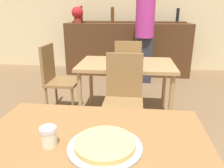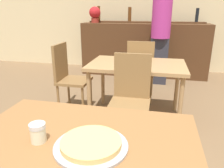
% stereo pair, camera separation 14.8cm
% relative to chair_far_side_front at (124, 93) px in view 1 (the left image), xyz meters
% --- Properties ---
extents(wall_back, '(8.00, 0.05, 2.80)m').
position_rel_chair_far_side_front_xyz_m(wall_back, '(-0.08, 3.12, 0.87)').
color(wall_back, beige).
rests_on(wall_back, ground_plane).
extents(dining_table_near, '(1.10, 0.78, 0.76)m').
position_rel_chair_far_side_front_xyz_m(dining_table_near, '(-0.08, -1.24, 0.15)').
color(dining_table_near, brown).
rests_on(dining_table_near, ground_plane).
extents(dining_table_far, '(1.16, 0.76, 0.72)m').
position_rel_chair_far_side_front_xyz_m(dining_table_far, '(0.00, 0.55, 0.12)').
color(dining_table_far, '#A87F51').
rests_on(dining_table_far, ground_plane).
extents(bar_counter, '(2.60, 0.56, 1.08)m').
position_rel_chair_far_side_front_xyz_m(bar_counter, '(-0.08, 2.61, 0.01)').
color(bar_counter, '#4C2D19').
rests_on(bar_counter, ground_plane).
extents(bar_back_shelf, '(2.39, 0.24, 0.34)m').
position_rel_chair_far_side_front_xyz_m(bar_back_shelf, '(-0.08, 2.75, 0.60)').
color(bar_back_shelf, '#4C2D19').
rests_on(bar_back_shelf, bar_counter).
extents(chair_far_side_front, '(0.40, 0.40, 0.93)m').
position_rel_chair_far_side_front_xyz_m(chair_far_side_front, '(0.00, 0.00, 0.00)').
color(chair_far_side_front, olive).
rests_on(chair_far_side_front, ground_plane).
extents(chair_far_side_back, '(0.40, 0.40, 0.93)m').
position_rel_chair_far_side_front_xyz_m(chair_far_side_back, '(-0.00, 1.09, 0.00)').
color(chair_far_side_back, olive).
rests_on(chair_far_side_back, ground_plane).
extents(chair_far_side_left, '(0.40, 0.40, 0.93)m').
position_rel_chair_far_side_front_xyz_m(chair_far_side_left, '(-0.92, 0.55, 0.00)').
color(chair_far_side_left, olive).
rests_on(chair_far_side_left, ground_plane).
extents(pizza_tray, '(0.33, 0.33, 0.04)m').
position_rel_chair_far_side_front_xyz_m(pizza_tray, '(-0.01, -1.28, 0.25)').
color(pizza_tray, '#A3A3A8').
rests_on(pizza_tray, dining_table_near).
extents(cheese_shaker, '(0.07, 0.07, 0.09)m').
position_rel_chair_far_side_front_xyz_m(cheese_shaker, '(-0.26, -1.28, 0.28)').
color(cheese_shaker, beige).
rests_on(cheese_shaker, dining_table_near).
extents(person_standing, '(0.34, 0.34, 1.80)m').
position_rel_chair_far_side_front_xyz_m(person_standing, '(0.25, 2.03, 0.45)').
color(person_standing, '#2D2D38').
rests_on(person_standing, ground_plane).
extents(potted_plant, '(0.24, 0.24, 0.33)m').
position_rel_chair_far_side_front_xyz_m(potted_plant, '(-1.13, 2.56, 0.74)').
color(potted_plant, maroon).
rests_on(potted_plant, bar_counter).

